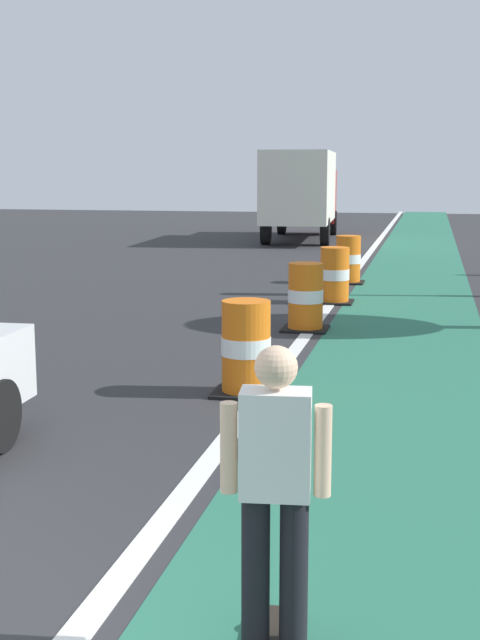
% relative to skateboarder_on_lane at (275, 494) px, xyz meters
% --- Properties ---
extents(bike_lane_strip, '(2.50, 80.00, 0.01)m').
position_rel_skateboarder_on_lane_xyz_m(bike_lane_strip, '(0.38, 11.26, -0.91)').
color(bike_lane_strip, '#286B51').
rests_on(bike_lane_strip, ground).
extents(lane_divider_stripe, '(0.20, 80.00, 0.01)m').
position_rel_skateboarder_on_lane_xyz_m(lane_divider_stripe, '(-1.12, 11.26, -0.91)').
color(lane_divider_stripe, silver).
rests_on(lane_divider_stripe, ground).
extents(skateboarder_on_lane, '(0.57, 0.82, 1.69)m').
position_rel_skateboarder_on_lane_xyz_m(skateboarder_on_lane, '(0.00, 0.00, 0.00)').
color(skateboarder_on_lane, black).
rests_on(skateboarder_on_lane, ground).
extents(traffic_barrel_front, '(0.73, 0.73, 1.09)m').
position_rel_skateboarder_on_lane_xyz_m(traffic_barrel_front, '(-1.29, 5.33, -0.38)').
color(traffic_barrel_front, orange).
rests_on(traffic_barrel_front, ground).
extents(traffic_barrel_mid, '(0.73, 0.73, 1.09)m').
position_rel_skateboarder_on_lane_xyz_m(traffic_barrel_mid, '(-1.20, 9.48, -0.38)').
color(traffic_barrel_mid, orange).
rests_on(traffic_barrel_mid, ground).
extents(traffic_barrel_back, '(0.73, 0.73, 1.09)m').
position_rel_skateboarder_on_lane_xyz_m(traffic_barrel_back, '(-1.06, 12.48, -0.38)').
color(traffic_barrel_back, orange).
rests_on(traffic_barrel_back, ground).
extents(traffic_barrel_far, '(0.73, 0.73, 1.09)m').
position_rel_skateboarder_on_lane_xyz_m(traffic_barrel_far, '(-1.09, 15.56, -0.38)').
color(traffic_barrel_far, orange).
rests_on(traffic_barrel_far, ground).
extents(delivery_truck_down_block, '(2.73, 7.72, 3.23)m').
position_rel_skateboarder_on_lane_xyz_m(delivery_truck_down_block, '(-3.98, 27.71, 0.94)').
color(delivery_truck_down_block, silver).
rests_on(delivery_truck_down_block, ground).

